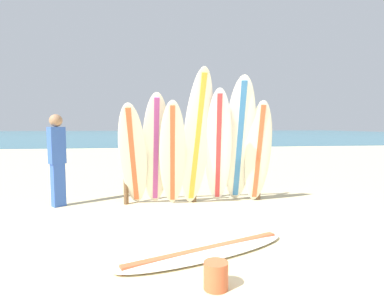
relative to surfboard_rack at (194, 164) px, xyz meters
The scene contains 14 objects.
ground_plane 2.55m from the surfboard_rack, 91.15° to the right, with size 120.00×120.00×0.00m, color beige.
ocean_water 55.57m from the surfboard_rack, 90.05° to the left, with size 120.00×80.00×0.01m, color teal.
surfboard_rack is the anchor object (origin of this frame).
surfboard_leaning_far_left 1.21m from the surfboard_rack, 165.21° to the right, with size 0.59×0.97×1.88m.
surfboard_leaning_left 0.84m from the surfboard_rack, 160.73° to the right, with size 0.54×0.88×2.06m.
surfboard_leaning_center_left 0.66m from the surfboard_rack, 136.91° to the right, with size 0.52×0.94×1.92m.
surfboard_leaning_center 0.64m from the surfboard_rack, 92.05° to the right, with size 0.67×0.92×2.48m.
surfboard_leaning_center_right 0.62m from the surfboard_rack, 42.86° to the right, with size 0.64×1.04×2.14m.
surfboard_leaning_right 0.97m from the surfboard_rack, 18.50° to the right, with size 0.66×0.93×2.38m.
surfboard_leaning_far_right 1.24m from the surfboard_rack, 13.00° to the right, with size 0.52×0.60×1.96m.
surfboard_lying_on_sand 2.62m from the surfboard_rack, 95.17° to the right, with size 2.26×1.30×0.08m.
beachgoer_standing 2.54m from the surfboard_rack, behind, with size 0.32×0.31×1.70m.
small_boat_offshore 27.40m from the surfboard_rack, 81.93° to the left, with size 1.36×3.15×0.71m.
sand_bucket 3.37m from the surfboard_rack, 95.03° to the right, with size 0.23×0.23×0.25m, color #CC5933.
Camera 1 is at (-0.84, -3.56, 1.48)m, focal length 29.39 mm.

